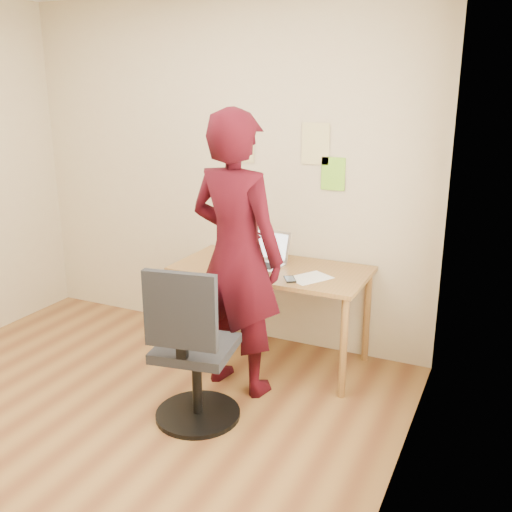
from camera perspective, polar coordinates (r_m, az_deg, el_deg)
The scene contains 10 objects.
room at distance 3.21m, azimuth -18.70°, elevation 3.97°, with size 3.58×3.58×2.78m.
desk at distance 4.18m, azimuth 1.57°, elevation -2.26°, with size 1.40×0.70×0.74m.
laptop at distance 4.21m, azimuth 0.74°, elevation -0.15°, with size 0.37×0.34×0.24m.
paper_sheet at distance 3.94m, azimuth 5.39°, elevation -2.19°, with size 0.20×0.29×0.00m, color white.
phone at distance 3.89m, azimuth 3.41°, elevation -2.33°, with size 0.13×0.15×0.01m.
wall_note_left at distance 4.48m, azimuth -1.46°, elevation 11.29°, with size 0.21×0.00×0.30m, color #D8C781.
wall_note_mid at distance 4.25m, azimuth 5.96°, elevation 11.11°, with size 0.21×0.00×0.30m, color #D8C781.
wall_note_right at distance 4.23m, azimuth 7.71°, elevation 8.14°, with size 0.18×0.00×0.24m, color #86D730.
office_chair at distance 3.50m, azimuth -6.41°, elevation -10.08°, with size 0.53×0.54×1.03m.
person at distance 3.73m, azimuth -1.98°, elevation 0.11°, with size 0.69×0.45×1.89m, color #35070E.
Camera 1 is at (2.20, -2.25, 2.00)m, focal length 40.00 mm.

